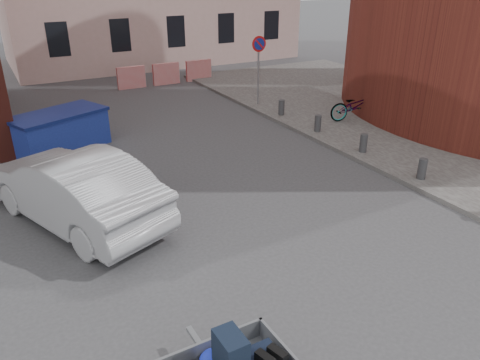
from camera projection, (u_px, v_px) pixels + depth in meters
ground at (244, 272)px, 8.70m from camera, size 120.00×120.00×0.00m
sidewalk at (437, 128)px, 16.26m from camera, size 9.00×24.00×0.12m
no_parking_sign at (259, 56)px, 18.04m from camera, size 0.60×0.09×2.65m
bollards at (363, 143)px, 13.88m from camera, size 0.22×9.02×0.55m
barriers at (166, 74)px, 22.27m from camera, size 4.70×0.18×1.00m
dumpster at (59, 131)px, 14.28m from camera, size 3.14×2.42×1.18m
silver_car at (74, 188)px, 10.13m from camera, size 3.38×5.19×1.62m
bicycle at (355, 106)px, 16.72m from camera, size 2.05×1.05×1.03m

